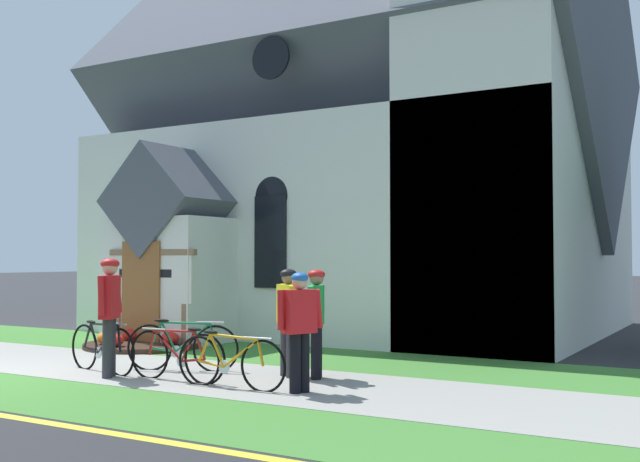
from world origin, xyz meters
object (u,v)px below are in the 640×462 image
church_sign (152,280)px  bicycle_red (177,355)px  cyclist_in_red_jersey (300,323)px  bicycle_orange (102,348)px  bicycle_black (230,361)px  cyclist_in_yellow_jersey (317,316)px  cyclist_in_white_jersey (288,314)px  cyclist_in_blue_jersey (110,307)px  bicycle_yellow (182,346)px

church_sign → bicycle_red: (3.27, -2.99, -0.95)m
church_sign → cyclist_in_red_jersey: (5.31, -2.94, -0.41)m
bicycle_orange → church_sign: bearing=120.3°
bicycle_black → cyclist_in_yellow_jersey: (0.61, 1.27, 0.56)m
bicycle_black → bicycle_red: 1.04m
bicycle_black → cyclist_in_white_jersey: size_ratio=1.10×
bicycle_black → cyclist_in_blue_jersey: 2.21m
bicycle_red → cyclist_in_yellow_jersey: (1.64, 1.16, 0.55)m
cyclist_in_yellow_jersey → cyclist_in_white_jersey: 0.45m
bicycle_red → cyclist_in_white_jersey: size_ratio=1.09×
bicycle_red → cyclist_in_yellow_jersey: bearing=35.3°
cyclist_in_yellow_jersey → church_sign: bearing=159.5°
church_sign → cyclist_in_blue_jersey: church_sign is taller
cyclist_in_blue_jersey → cyclist_in_red_jersey: bearing=6.0°
cyclist_in_red_jersey → cyclist_in_white_jersey: 1.34m
bicycle_black → bicycle_red: bicycle_red is taller
bicycle_black → cyclist_in_blue_jersey: (-2.09, -0.16, 0.68)m
bicycle_orange → cyclist_in_red_jersey: bearing=0.2°
cyclist_in_yellow_jersey → cyclist_in_white_jersey: cyclist_in_white_jersey is taller
bicycle_black → cyclist_in_white_jersey: (0.16, 1.21, 0.56)m
bicycle_red → cyclist_in_red_jersey: cyclist_in_red_jersey is taller
bicycle_black → cyclist_in_red_jersey: 1.15m
church_sign → bicycle_red: bearing=-42.4°
bicycle_black → cyclist_in_blue_jersey: cyclist_in_blue_jersey is taller
bicycle_black → bicycle_yellow: bearing=151.0°
church_sign → cyclist_in_white_jersey: bearing=-23.0°
church_sign → bicycle_red: church_sign is taller
bicycle_red → cyclist_in_white_jersey: 1.71m
bicycle_orange → cyclist_in_red_jersey: (3.58, 0.02, 0.53)m
bicycle_black → cyclist_in_red_jersey: size_ratio=1.12×
bicycle_yellow → cyclist_in_red_jersey: bearing=-15.5°
bicycle_red → cyclist_in_yellow_jersey: size_ratio=1.10×
bicycle_black → bicycle_yellow: size_ratio=1.04×
bicycle_red → cyclist_in_red_jersey: (2.03, 0.05, 0.54)m
bicycle_red → bicycle_black: bearing=-6.2°
bicycle_orange → bicycle_black: bicycle_orange is taller
bicycle_orange → bicycle_black: (2.57, -0.15, -0.01)m
bicycle_orange → bicycle_red: bicycle_orange is taller
cyclist_in_yellow_jersey → cyclist_in_white_jersey: size_ratio=1.00×
bicycle_yellow → cyclist_in_red_jersey: (2.61, -0.73, 0.52)m
bicycle_yellow → cyclist_in_white_jersey: bearing=10.1°
cyclist_in_white_jersey → cyclist_in_blue_jersey: bearing=-148.7°
bicycle_red → cyclist_in_blue_jersey: size_ratio=0.99×
bicycle_red → cyclist_in_blue_jersey: cyclist_in_blue_jersey is taller
bicycle_orange → cyclist_in_white_jersey: size_ratio=1.07×
cyclist_in_yellow_jersey → cyclist_in_white_jersey: bearing=-171.6°
church_sign → bicycle_yellow: (2.69, -2.21, -0.94)m
bicycle_orange → cyclist_in_blue_jersey: bearing=-33.1°
bicycle_yellow → bicycle_orange: bearing=-142.5°
bicycle_orange → bicycle_black: bearing=-3.4°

